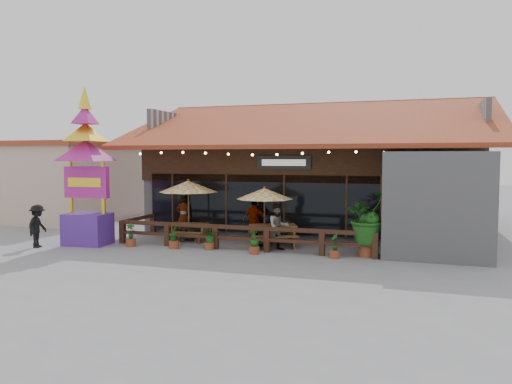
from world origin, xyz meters
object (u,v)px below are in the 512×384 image
(tropical_plant, at_px, (368,219))
(umbrella_right, at_px, (264,194))
(pedestrian, at_px, (37,226))
(thai_sign_tower, at_px, (86,155))
(picnic_table_right, at_px, (273,232))
(picnic_table_left, at_px, (189,229))
(umbrella_left, at_px, (188,187))

(tropical_plant, bearing_deg, umbrella_right, 168.42)
(tropical_plant, distance_m, pedestrian, 12.24)
(thai_sign_tower, bearing_deg, picnic_table_right, 14.47)
(picnic_table_left, relative_size, picnic_table_right, 0.73)
(umbrella_right, bearing_deg, pedestrian, -159.89)
(picnic_table_right, bearing_deg, pedestrian, -160.87)
(picnic_table_right, bearing_deg, picnic_table_left, 176.09)
(tropical_plant, height_order, pedestrian, tropical_plant)
(umbrella_left, height_order, picnic_table_left, umbrella_left)
(tropical_plant, bearing_deg, thai_sign_tower, -174.47)
(umbrella_left, height_order, thai_sign_tower, thai_sign_tower)
(picnic_table_right, bearing_deg, tropical_plant, -12.07)
(thai_sign_tower, bearing_deg, umbrella_left, 31.02)
(picnic_table_right, bearing_deg, thai_sign_tower, -165.53)
(umbrella_left, bearing_deg, thai_sign_tower, -148.98)
(thai_sign_tower, distance_m, tropical_plant, 10.90)
(pedestrian, bearing_deg, umbrella_left, -68.44)
(umbrella_right, distance_m, picnic_table_right, 1.48)
(picnic_table_right, relative_size, thai_sign_tower, 0.34)
(tropical_plant, bearing_deg, pedestrian, -169.92)
(umbrella_right, xyz_separation_m, pedestrian, (-8.07, -2.96, -1.20))
(umbrella_right, bearing_deg, picnic_table_right, -6.25)
(umbrella_left, xyz_separation_m, thai_sign_tower, (-3.36, -2.02, 1.28))
(umbrella_right, height_order, picnic_table_right, umbrella_right)
(umbrella_left, height_order, pedestrian, umbrella_left)
(umbrella_right, bearing_deg, thai_sign_tower, -164.52)
(picnic_table_left, distance_m, picnic_table_right, 3.63)
(picnic_table_left, distance_m, tropical_plant, 7.37)
(picnic_table_right, height_order, tropical_plant, tropical_plant)
(picnic_table_left, height_order, thai_sign_tower, thai_sign_tower)
(picnic_table_right, xyz_separation_m, pedestrian, (-8.41, -2.92, 0.24))
(umbrella_left, distance_m, thai_sign_tower, 4.13)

